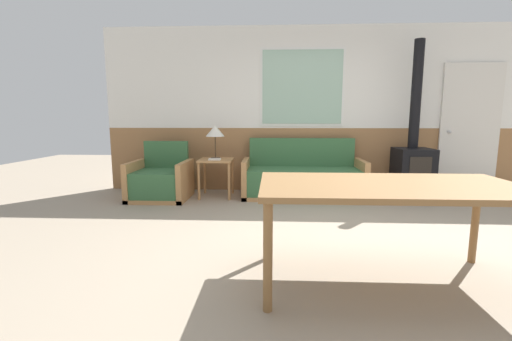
# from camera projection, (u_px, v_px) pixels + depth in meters

# --- Properties ---
(ground_plane) EXTENTS (16.00, 16.00, 0.00)m
(ground_plane) POSITION_uv_depth(u_px,v_px,m) (356.00, 248.00, 3.26)
(ground_plane) COLOR gray
(wall_back) EXTENTS (7.20, 0.09, 2.70)m
(wall_back) POSITION_uv_depth(u_px,v_px,m) (321.00, 109.00, 5.65)
(wall_back) COLOR #996B42
(wall_back) RESTS_ON ground_plane
(couch) EXTENTS (1.86, 0.77, 0.90)m
(couch) POSITION_uv_depth(u_px,v_px,m) (303.00, 179.00, 5.36)
(couch) COLOR #B27F4C
(couch) RESTS_ON ground_plane
(armchair) EXTENTS (0.86, 0.80, 0.86)m
(armchair) POSITION_uv_depth(u_px,v_px,m) (161.00, 181.00, 5.23)
(armchair) COLOR #B27F4C
(armchair) RESTS_ON ground_plane
(side_table) EXTENTS (0.52, 0.52, 0.59)m
(side_table) POSITION_uv_depth(u_px,v_px,m) (216.00, 166.00, 5.33)
(side_table) COLOR #B27F4C
(side_table) RESTS_ON ground_plane
(table_lamp) EXTENTS (0.29, 0.29, 0.52)m
(table_lamp) POSITION_uv_depth(u_px,v_px,m) (215.00, 132.00, 5.34)
(table_lamp) COLOR #4C3823
(table_lamp) RESTS_ON side_table
(book_stack) EXTENTS (0.20, 0.15, 0.02)m
(book_stack) POSITION_uv_depth(u_px,v_px,m) (215.00, 159.00, 5.22)
(book_stack) COLOR white
(book_stack) RESTS_ON side_table
(dining_table) EXTENTS (1.86, 0.96, 0.76)m
(dining_table) POSITION_uv_depth(u_px,v_px,m) (389.00, 193.00, 2.46)
(dining_table) COLOR olive
(dining_table) RESTS_ON ground_plane
(wood_stove) EXTENTS (0.52, 0.55, 2.37)m
(wood_stove) POSITION_uv_depth(u_px,v_px,m) (413.00, 158.00, 5.23)
(wood_stove) COLOR black
(wood_stove) RESTS_ON ground_plane
(entry_door) EXTENTS (0.94, 0.09, 2.09)m
(entry_door) POSITION_uv_depth(u_px,v_px,m) (469.00, 129.00, 5.53)
(entry_door) COLOR silver
(entry_door) RESTS_ON ground_plane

